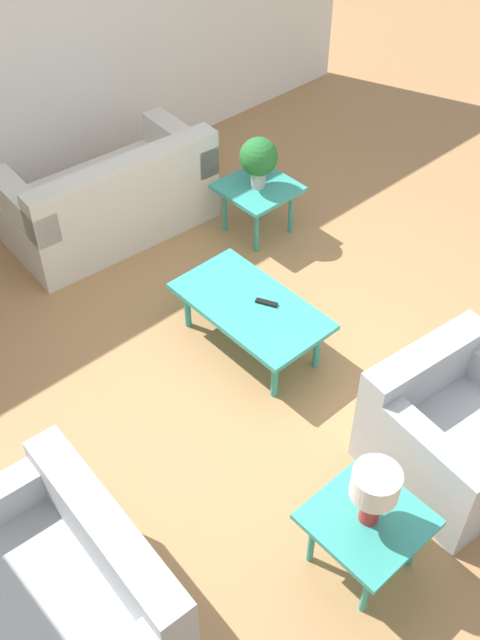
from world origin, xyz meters
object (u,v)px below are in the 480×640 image
object	(u,v)px
armchair	(453,431)
loveseat	(62,599)
sofa	(112,200)
side_table_plant	(258,192)
potted_plant	(259,158)
table_lamp	(375,488)
coffee_table	(251,308)
side_table_lamp	(367,524)

from	to	relation	value
armchair	loveseat	xyz separation A→B (m)	(0.70, 2.38, -0.01)
sofa	side_table_plant	size ratio (longest dim) A/B	3.01
potted_plant	loveseat	bearing A→B (deg)	120.97
armchair	table_lamp	distance (m)	1.04
coffee_table	table_lamp	world-z (taller)	table_lamp
table_lamp	loveseat	bearing A→B (deg)	60.96
potted_plant	table_lamp	size ratio (longest dim) A/B	1.08
side_table_plant	sofa	bearing A→B (deg)	47.97
armchair	sofa	bearing A→B (deg)	98.71
sofa	loveseat	distance (m)	3.53
sofa	armchair	bearing A→B (deg)	96.24
coffee_table	table_lamp	bearing A→B (deg)	157.11
sofa	table_lamp	world-z (taller)	table_lamp
armchair	table_lamp	size ratio (longest dim) A/B	2.51
side_table_plant	potted_plant	xyz separation A→B (m)	(0.00, 0.00, 0.33)
side_table_lamp	table_lamp	xyz separation A→B (m)	(0.00, 0.00, 0.34)
armchair	loveseat	size ratio (longest dim) A/B	0.76
coffee_table	potted_plant	size ratio (longest dim) A/B	2.60
armchair	table_lamp	world-z (taller)	table_lamp
armchair	side_table_lamp	distance (m)	0.95
potted_plant	coffee_table	bearing A→B (deg)	134.74
sofa	coffee_table	distance (m)	1.83
armchair	coffee_table	bearing A→B (deg)	104.01
sofa	side_table_plant	xyz separation A→B (m)	(-0.83, -0.93, 0.08)
loveseat	side_table_plant	size ratio (longest dim) A/B	2.29
loveseat	side_table_lamp	world-z (taller)	loveseat
table_lamp	armchair	bearing A→B (deg)	-84.12
sofa	armchair	xyz separation A→B (m)	(-3.43, -0.15, -0.01)
loveseat	coffee_table	world-z (taller)	loveseat
side_table_plant	armchair	bearing A→B (deg)	163.32
sofa	table_lamp	distance (m)	3.64
potted_plant	armchair	bearing A→B (deg)	163.32
coffee_table	side_table_lamp	world-z (taller)	side_table_lamp
armchair	coffee_table	xyz separation A→B (m)	(1.61, 0.22, 0.06)
loveseat	table_lamp	bearing A→B (deg)	64.31
loveseat	side_table_plant	world-z (taller)	loveseat
side_table_plant	coffee_table	bearing A→B (deg)	134.74
armchair	potted_plant	xyz separation A→B (m)	(2.60, -0.78, 0.42)
side_table_plant	loveseat	bearing A→B (deg)	120.97
side_table_lamp	table_lamp	size ratio (longest dim) A/B	1.45
loveseat	side_table_lamp	size ratio (longest dim) A/B	2.29
table_lamp	sofa	bearing A→B (deg)	-12.66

